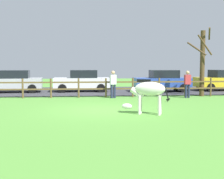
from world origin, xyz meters
name	(u,v)px	position (x,y,z in m)	size (l,w,h in m)	color
ground_plane	(100,110)	(0.00, 0.00, 0.00)	(60.00, 60.00, 0.00)	#549338
parking_asphalt	(94,91)	(0.00, 9.30, 0.03)	(28.00, 7.40, 0.05)	#38383D
paddock_fence	(92,87)	(-0.22, 5.00, 0.66)	(21.66, 0.11, 1.17)	brown
bare_tree	(202,61)	(6.72, 5.15, 2.20)	(1.53, 1.23, 4.29)	#513A23
zebra	(148,91)	(1.84, -1.38, 0.93)	(1.83, 1.00, 1.41)	white
crow_on_grass	(168,100)	(3.77, 2.44, 0.13)	(0.21, 0.10, 0.20)	black
parked_car_blue	(162,81)	(4.92, 8.08, 0.84)	(4.02, 1.91, 1.56)	#2D4CAD
parked_car_silver	(14,81)	(-5.67, 8.44, 0.84)	(4.13, 2.16, 1.56)	#B7BABF
parked_car_yellow	(223,80)	(9.72, 8.58, 0.84)	(4.11, 2.12, 1.56)	yellow
parked_car_white	(82,81)	(-0.86, 8.68, 0.84)	(4.01, 1.91, 1.56)	white
visitor_left_of_tree	(187,83)	(5.47, 4.27, 0.91)	(0.38, 0.25, 1.64)	#232847
visitor_right_of_tree	(113,83)	(1.01, 4.59, 0.91)	(0.40, 0.29, 1.64)	#232847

